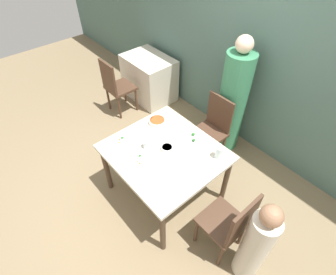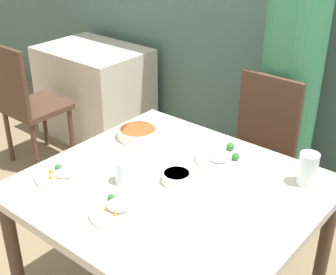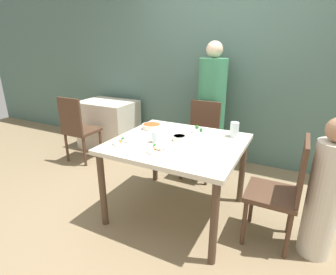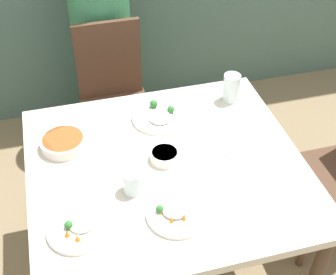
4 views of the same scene
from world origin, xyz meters
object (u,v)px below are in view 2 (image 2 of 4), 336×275
(person_adult, at_px, (289,95))
(plate_rice_adult, at_px, (62,174))
(chair_adult_spot, at_px, (256,152))
(bowl_curry, at_px, (138,133))
(glass_water_tall, at_px, (308,169))

(person_adult, xyz_separation_m, plate_rice_adult, (-0.31, -1.47, 0.02))
(chair_adult_spot, xyz_separation_m, person_adult, (0.00, 0.35, 0.25))
(plate_rice_adult, bearing_deg, bowl_curry, 90.60)
(person_adult, relative_size, bowl_curry, 8.09)
(chair_adult_spot, bearing_deg, glass_water_tall, -44.96)
(person_adult, distance_m, glass_water_tall, 1.00)
(person_adult, relative_size, glass_water_tall, 11.41)
(person_adult, xyz_separation_m, glass_water_tall, (0.51, -0.85, 0.07))
(chair_adult_spot, distance_m, glass_water_tall, 0.79)
(chair_adult_spot, relative_size, plate_rice_adult, 4.19)
(plate_rice_adult, relative_size, glass_water_tall, 1.56)
(person_adult, bearing_deg, chair_adult_spot, -90.00)
(chair_adult_spot, height_order, person_adult, person_adult)
(bowl_curry, relative_size, glass_water_tall, 1.41)
(chair_adult_spot, xyz_separation_m, plate_rice_adult, (-0.31, -1.12, 0.26))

